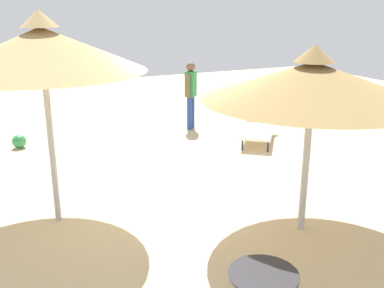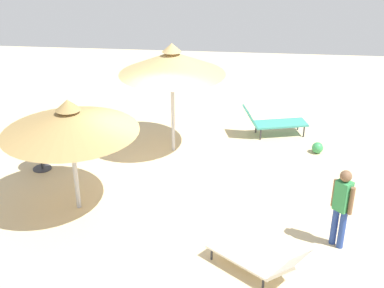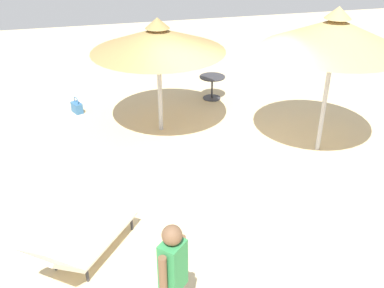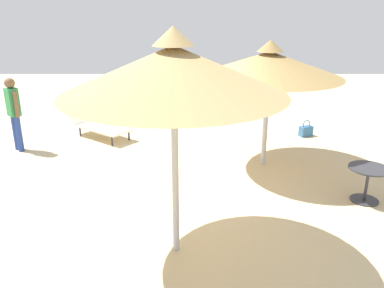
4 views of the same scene
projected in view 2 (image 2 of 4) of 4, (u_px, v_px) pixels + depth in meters
name	position (u px, v px, depth m)	size (l,w,h in m)	color
ground	(169.00, 191.00, 11.89)	(24.00, 24.00, 0.10)	beige
parasol_umbrella_back	(172.00, 63.00, 12.68)	(2.71, 2.71, 2.93)	#B2B2B7
parasol_umbrella_near_right	(69.00, 121.00, 10.29)	(2.83, 2.83, 2.52)	#B2B2B7
lounge_chair_edge	(261.00, 258.00, 9.02)	(1.93, 1.69, 0.86)	silver
lounge_chair_center	(272.00, 122.00, 14.42)	(1.92, 1.03, 0.89)	teal
person_standing_far_right	(342.00, 204.00, 9.55)	(0.36, 0.36, 1.66)	navy
side_table_round	(40.00, 154.00, 12.59)	(0.66, 0.66, 0.61)	#2D2D33
beach_ball	(318.00, 148.00, 13.52)	(0.30, 0.30, 0.30)	#338C4C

